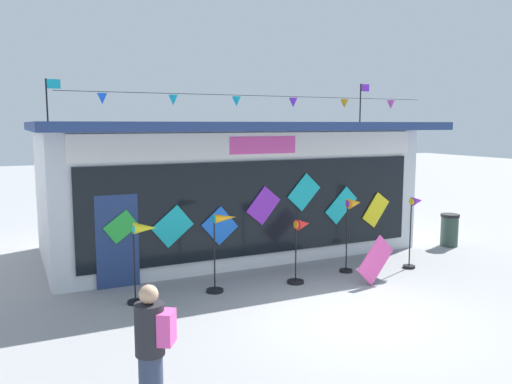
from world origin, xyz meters
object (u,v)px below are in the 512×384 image
Objects in this scene: wind_spinner_far_left at (142,243)px; trash_bin at (449,230)px; wind_spinner_center_left at (301,241)px; display_kite_on_ground at (376,260)px; wind_spinner_left at (222,240)px; kite_shop_building at (227,185)px; wind_spinner_center_right at (353,217)px; wind_spinner_right at (415,218)px; person_near_camera at (152,352)px.

wind_spinner_far_left is 9.07m from trash_bin.
wind_spinner_center_left is 1.46× the size of display_kite_on_ground.
wind_spinner_far_left is 1.12× the size of wind_spinner_center_left.
display_kite_on_ground is (4.84, -1.02, -0.65)m from wind_spinner_far_left.
wind_spinner_center_left is (1.78, -0.20, -0.14)m from wind_spinner_left.
wind_spinner_left is at bearing -172.93° from trash_bin.
display_kite_on_ground is (-4.16, -1.91, 0.06)m from trash_bin.
kite_shop_building is 3.87m from wind_spinner_center_right.
trash_bin is at bearing 24.69° from display_kite_on_ground.
wind_spinner_right reaches higher than wind_spinner_far_left.
person_near_camera is at bearing -152.81° from trash_bin.
wind_spinner_right is (3.33, -3.78, -0.56)m from kite_shop_building.
trash_bin is (4.04, 0.88, -0.83)m from wind_spinner_center_right.
wind_spinner_far_left is at bearing -179.81° from wind_spinner_center_right.
wind_spinner_right is 8.35m from person_near_camera.
person_near_camera is at bearing -118.21° from kite_shop_building.
trash_bin is at bearing 12.28° from wind_spinner_center_right.
wind_spinner_center_left is at bearing 177.30° from wind_spinner_right.
wind_spinner_left is at bearing -179.41° from wind_spinner_center_right.
wind_spinner_center_right reaches higher than person_near_camera.
kite_shop_building reaches higher than wind_spinner_center_left.
kite_shop_building is 6.07× the size of wind_spinner_left.
wind_spinner_right is at bearing -153.12° from trash_bin.
wind_spinner_right is at bearing -48.65° from kite_shop_building.
wind_spinner_right is at bearing -3.20° from wind_spinner_far_left.
trash_bin is at bearing 11.30° from wind_spinner_center_left.
wind_spinner_center_left is 0.82× the size of wind_spinner_right.
wind_spinner_left reaches higher than trash_bin.
display_kite_on_ground is at bearing -96.73° from wind_spinner_center_right.
wind_spinner_center_right is (4.96, 0.02, 0.12)m from wind_spinner_far_left.
wind_spinner_far_left is 0.95× the size of person_near_camera.
person_near_camera is 6.57m from display_kite_on_ground.
wind_spinner_center_left is 3.11m from wind_spinner_right.
kite_shop_building is 5.92× the size of person_near_camera.
wind_spinner_center_left is (3.42, -0.22, -0.24)m from wind_spinner_far_left.
display_kite_on_ground is (1.66, -4.44, -1.25)m from kite_shop_building.
kite_shop_building is at bearing 117.59° from wind_spinner_center_right.
person_near_camera is (-5.86, -4.21, -0.41)m from wind_spinner_center_right.
kite_shop_building is 5.07m from wind_spinner_right.
kite_shop_building is at bearing 47.06° from wind_spinner_far_left.
wind_spinner_far_left is at bearing -132.94° from kite_shop_building.
person_near_camera is (-2.54, -4.17, -0.20)m from wind_spinner_left.
wind_spinner_center_right is (1.54, 0.24, 0.36)m from wind_spinner_center_left.
wind_spinner_right is 2.89m from trash_bin.
wind_spinner_center_left is 5.71m from trash_bin.
kite_shop_building is 4.71m from wind_spinner_far_left.
trash_bin is at bearing 150.25° from person_near_camera.
wind_spinner_center_right is at bearing 0.19° from wind_spinner_far_left.
wind_spinner_left is 4.89m from person_near_camera.
wind_spinner_center_left is at bearing -168.70° from trash_bin.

